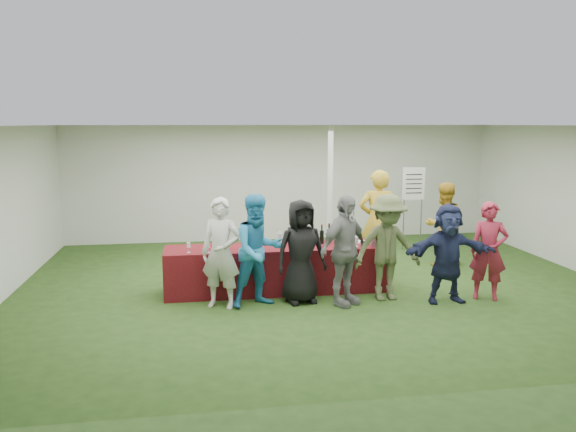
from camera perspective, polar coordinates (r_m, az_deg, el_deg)
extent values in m
plane|color=#284719|center=(9.66, 2.92, -7.09)|extent=(60.00, 60.00, 0.00)
plane|color=white|center=(13.27, -0.59, 3.40)|extent=(10.00, 0.00, 10.00)
plane|color=white|center=(5.59, 11.53, -5.21)|extent=(10.00, 0.00, 10.00)
plane|color=white|center=(9.26, 3.06, 9.15)|extent=(10.00, 10.00, 0.00)
cylinder|color=silver|center=(10.63, 4.29, 1.87)|extent=(0.10, 0.10, 2.70)
cube|color=maroon|center=(9.27, -1.23, -5.37)|extent=(3.60, 0.80, 0.75)
cylinder|color=black|center=(9.32, 0.64, -2.23)|extent=(0.07, 0.07, 0.22)
cylinder|color=black|center=(9.29, 0.64, -1.32)|extent=(0.03, 0.03, 0.08)
cylinder|color=#99100D|center=(9.28, 0.65, -1.01)|extent=(0.03, 0.03, 0.02)
cylinder|color=black|center=(9.38, 1.02, -2.16)|extent=(0.07, 0.07, 0.22)
cylinder|color=black|center=(9.35, 1.03, -1.26)|extent=(0.03, 0.03, 0.08)
cylinder|color=#99100D|center=(9.34, 1.03, -0.94)|extent=(0.03, 0.03, 0.02)
cylinder|color=black|center=(9.35, 2.38, -2.20)|extent=(0.07, 0.07, 0.22)
cylinder|color=black|center=(9.32, 2.38, -1.30)|extent=(0.03, 0.03, 0.08)
cylinder|color=#99100D|center=(9.31, 2.38, -0.98)|extent=(0.03, 0.03, 0.02)
cylinder|color=black|center=(9.42, 2.55, -2.11)|extent=(0.07, 0.07, 0.22)
cylinder|color=black|center=(9.39, 2.55, -1.22)|extent=(0.03, 0.03, 0.08)
cylinder|color=#99100D|center=(9.38, 2.56, -0.90)|extent=(0.03, 0.03, 0.02)
cylinder|color=black|center=(9.40, 3.45, -2.15)|extent=(0.07, 0.07, 0.22)
cylinder|color=black|center=(9.37, 3.46, -1.25)|extent=(0.03, 0.03, 0.08)
cylinder|color=#99100D|center=(9.36, 3.46, -0.94)|extent=(0.03, 0.03, 0.02)
cylinder|color=black|center=(9.50, 4.18, -2.03)|extent=(0.07, 0.07, 0.22)
cylinder|color=black|center=(9.47, 4.19, -1.14)|extent=(0.03, 0.03, 0.08)
cylinder|color=#99100D|center=(9.46, 4.20, -0.83)|extent=(0.03, 0.03, 0.02)
cylinder|color=black|center=(9.53, 4.95, -2.01)|extent=(0.07, 0.07, 0.22)
cylinder|color=black|center=(9.50, 4.96, -1.12)|extent=(0.03, 0.03, 0.08)
cylinder|color=#99100D|center=(9.49, 4.96, -0.81)|extent=(0.03, 0.03, 0.02)
cylinder|color=silver|center=(8.88, -10.05, -3.67)|extent=(0.06, 0.06, 0.00)
cylinder|color=silver|center=(8.88, -10.06, -3.42)|extent=(0.01, 0.01, 0.07)
cylinder|color=silver|center=(8.86, -10.07, -2.92)|extent=(0.06, 0.06, 0.08)
cylinder|color=#3E060E|center=(8.86, -10.07, -3.11)|extent=(0.05, 0.05, 0.02)
cylinder|color=silver|center=(8.83, -8.11, -3.70)|extent=(0.06, 0.06, 0.00)
cylinder|color=silver|center=(8.82, -8.11, -3.45)|extent=(0.01, 0.01, 0.07)
cylinder|color=silver|center=(8.80, -8.13, -2.94)|extent=(0.06, 0.06, 0.08)
cylinder|color=#3E060E|center=(8.81, -8.12, -3.13)|extent=(0.05, 0.05, 0.02)
cylinder|color=silver|center=(8.87, -6.21, -3.60)|extent=(0.06, 0.06, 0.00)
cylinder|color=silver|center=(8.86, -6.22, -3.35)|extent=(0.01, 0.01, 0.07)
cylinder|color=silver|center=(8.84, -6.23, -2.85)|extent=(0.06, 0.06, 0.08)
cylinder|color=silver|center=(8.87, -2.87, -3.56)|extent=(0.06, 0.06, 0.00)
cylinder|color=silver|center=(8.86, -2.87, -3.31)|extent=(0.01, 0.01, 0.07)
cylinder|color=silver|center=(8.84, -2.88, -2.81)|extent=(0.06, 0.06, 0.08)
cylinder|color=#3E060E|center=(8.85, -2.87, -3.00)|extent=(0.05, 0.05, 0.02)
cylinder|color=silver|center=(9.25, 7.00, -3.07)|extent=(0.06, 0.06, 0.00)
cylinder|color=silver|center=(9.24, 7.00, -2.83)|extent=(0.01, 0.01, 0.07)
cylinder|color=silver|center=(9.23, 7.01, -2.35)|extent=(0.06, 0.06, 0.08)
cylinder|color=silver|center=(9.19, 6.93, -3.15)|extent=(0.06, 0.06, 0.00)
cylinder|color=silver|center=(9.18, 6.93, -2.91)|extent=(0.01, 0.01, 0.07)
cylinder|color=silver|center=(9.16, 6.94, -2.43)|extent=(0.06, 0.06, 0.08)
cylinder|color=silver|center=(9.25, -0.85, -2.39)|extent=(0.07, 0.07, 0.20)
cylinder|color=silver|center=(9.23, -0.85, -1.69)|extent=(0.03, 0.03, 0.03)
cube|color=white|center=(9.54, 7.80, -2.62)|extent=(0.25, 0.18, 0.03)
cylinder|color=slate|center=(9.32, 9.22, -2.47)|extent=(0.27, 0.27, 0.18)
cylinder|color=slate|center=(12.49, 11.65, -0.89)|extent=(0.02, 0.02, 1.10)
cylinder|color=slate|center=(12.63, 13.35, -0.83)|extent=(0.02, 0.02, 1.10)
cube|color=white|center=(12.43, 12.65, 3.23)|extent=(0.50, 0.02, 0.70)
cube|color=black|center=(12.40, 12.71, 4.14)|extent=(0.36, 0.01, 0.02)
cube|color=black|center=(12.41, 12.69, 3.68)|extent=(0.36, 0.01, 0.02)
cube|color=black|center=(12.42, 12.67, 3.22)|extent=(0.36, 0.01, 0.02)
cube|color=black|center=(12.43, 12.66, 2.76)|extent=(0.36, 0.01, 0.02)
cube|color=black|center=(12.44, 12.64, 2.30)|extent=(0.36, 0.01, 0.02)
imported|color=gold|center=(10.48, 9.07, -0.53)|extent=(0.76, 0.56, 1.90)
imported|color=gold|center=(11.26, 15.48, -0.81)|extent=(0.91, 0.78, 1.62)
imported|color=silver|center=(8.42, -6.82, -3.76)|extent=(0.71, 0.61, 1.66)
imported|color=teal|center=(8.43, -3.02, -3.54)|extent=(1.00, 0.89, 1.71)
imported|color=black|center=(8.61, 1.33, -3.61)|extent=(0.86, 0.64, 1.60)
imported|color=gray|center=(8.51, 5.75, -3.49)|extent=(1.05, 0.91, 1.70)
imported|color=#4D5733|center=(8.86, 10.05, -3.17)|extent=(1.11, 0.69, 1.67)
imported|color=#1C2245|center=(8.96, 15.91, -3.67)|extent=(1.44, 0.49, 1.54)
imported|color=maroon|center=(9.30, 19.71, -3.37)|extent=(0.67, 0.57, 1.54)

